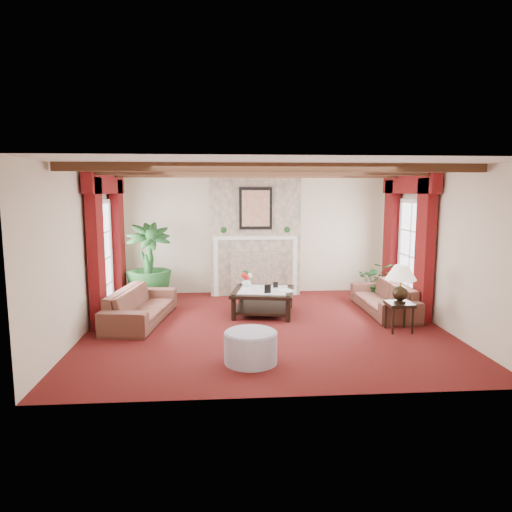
{
  "coord_description": "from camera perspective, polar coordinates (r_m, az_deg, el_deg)",
  "views": [
    {
      "loc": [
        -0.73,
        -7.62,
        2.32
      ],
      "look_at": [
        -0.14,
        0.4,
        1.18
      ],
      "focal_mm": 32.0,
      "sensor_mm": 36.0,
      "label": 1
    }
  ],
  "objects": [
    {
      "name": "left_wall",
      "position": [
        8.01,
        -20.67,
        0.62
      ],
      "size": [
        0.02,
        5.5,
        2.7
      ],
      "primitive_type": "cube",
      "color": "beige",
      "rests_on": "ground"
    },
    {
      "name": "floor",
      "position": [
        8.0,
        1.19,
        -8.77
      ],
      "size": [
        6.0,
        6.0,
        0.0
      ],
      "primitive_type": "plane",
      "color": "#48100C",
      "rests_on": "ground"
    },
    {
      "name": "curtains_left",
      "position": [
        8.88,
        -18.35,
        9.18
      ],
      "size": [
        0.2,
        2.4,
        2.55
      ],
      "primitive_type": null,
      "color": "#4F0C0A",
      "rests_on": "ground"
    },
    {
      "name": "book",
      "position": [
        8.47,
        3.12,
        -3.47
      ],
      "size": [
        0.25,
        0.2,
        0.32
      ],
      "primitive_type": "imported",
      "rotation": [
        0.0,
        0.0,
        0.43
      ],
      "color": "black",
      "rests_on": "coffee_table"
    },
    {
      "name": "coffee_table",
      "position": [
        8.72,
        0.91,
        -5.76
      ],
      "size": [
        1.32,
        1.32,
        0.46
      ],
      "primitive_type": null,
      "rotation": [
        0.0,
        0.0,
        -0.18
      ],
      "color": "black",
      "rests_on": "ground"
    },
    {
      "name": "curtains_right",
      "position": [
        9.34,
        18.61,
        9.09
      ],
      "size": [
        0.2,
        2.4,
        2.55
      ],
      "primitive_type": null,
      "color": "#4F0C0A",
      "rests_on": "ground"
    },
    {
      "name": "french_door_right",
      "position": [
        9.38,
        19.12,
        6.5
      ],
      "size": [
        0.1,
        1.1,
        2.16
      ],
      "primitive_type": null,
      "color": "white",
      "rests_on": "ground"
    },
    {
      "name": "french_door_left",
      "position": [
        8.91,
        -18.92,
        6.44
      ],
      "size": [
        0.1,
        1.1,
        2.16
      ],
      "primitive_type": null,
      "color": "white",
      "rests_on": "ground"
    },
    {
      "name": "sofa_left",
      "position": [
        8.41,
        -14.22,
        -5.35
      ],
      "size": [
        2.22,
        1.19,
        0.8
      ],
      "primitive_type": "imported",
      "rotation": [
        0.0,
        0.0,
        1.42
      ],
      "color": "#360E15",
      "rests_on": "ground"
    },
    {
      "name": "back_wall",
      "position": [
        10.44,
        -0.21,
        2.77
      ],
      "size": [
        6.0,
        0.02,
        2.7
      ],
      "primitive_type": "cube",
      "color": "beige",
      "rests_on": "ground"
    },
    {
      "name": "right_wall",
      "position": [
        8.54,
        21.7,
        1.0
      ],
      "size": [
        0.02,
        5.5,
        2.7
      ],
      "primitive_type": "cube",
      "color": "beige",
      "rests_on": "ground"
    },
    {
      "name": "potted_palm",
      "position": [
        9.85,
        -13.21,
        -2.97
      ],
      "size": [
        1.78,
        2.14,
        0.93
      ],
      "primitive_type": "imported",
      "rotation": [
        0.0,
        0.0,
        0.27
      ],
      "color": "black",
      "rests_on": "ground"
    },
    {
      "name": "side_table",
      "position": [
        8.04,
        17.44,
        -7.25
      ],
      "size": [
        0.43,
        0.43,
        0.49
      ],
      "primitive_type": null,
      "rotation": [
        0.0,
        0.0,
        0.04
      ],
      "color": "black",
      "rests_on": "ground"
    },
    {
      "name": "photo_frame_b",
      "position": [
        8.82,
        2.45,
        -3.65
      ],
      "size": [
        0.1,
        0.02,
        0.12
      ],
      "primitive_type": null,
      "rotation": [
        0.0,
        0.0,
        0.06
      ],
      "color": "black",
      "rests_on": "coffee_table"
    },
    {
      "name": "sofa_right",
      "position": [
        9.16,
        15.7,
        -4.43
      ],
      "size": [
        1.95,
        0.58,
        0.76
      ],
      "primitive_type": "imported",
      "rotation": [
        0.0,
        0.0,
        -1.57
      ],
      "color": "#360E15",
      "rests_on": "ground"
    },
    {
      "name": "flower_vase",
      "position": [
        8.96,
        -1.2,
        -3.27
      ],
      "size": [
        0.28,
        0.28,
        0.18
      ],
      "primitive_type": "imported",
      "rotation": [
        0.0,
        0.0,
        0.26
      ],
      "color": "silver",
      "rests_on": "coffee_table"
    },
    {
      "name": "ottoman",
      "position": [
        6.33,
        -0.65,
        -11.36
      ],
      "size": [
        0.73,
        0.73,
        0.42
      ],
      "primitive_type": "cylinder",
      "color": "#9791A4",
      "rests_on": "ground"
    },
    {
      "name": "table_lamp",
      "position": [
        7.91,
        17.61,
        -3.29
      ],
      "size": [
        0.51,
        0.51,
        0.64
      ],
      "primitive_type": null,
      "color": "black",
      "rests_on": "side_table"
    },
    {
      "name": "ceiling",
      "position": [
        7.66,
        1.26,
        10.94
      ],
      "size": [
        6.0,
        6.0,
        0.0
      ],
      "primitive_type": "plane",
      "rotation": [
        3.14,
        0.0,
        0.0
      ],
      "color": "white",
      "rests_on": "floor"
    },
    {
      "name": "fireplace",
      "position": [
        10.2,
        -0.13,
        10.23
      ],
      "size": [
        2.0,
        0.52,
        2.7
      ],
      "primitive_type": null,
      "color": "tan",
      "rests_on": "ground"
    },
    {
      "name": "photo_frame_a",
      "position": [
        8.34,
        1.46,
        -4.18
      ],
      "size": [
        0.12,
        0.04,
        0.16
      ],
      "primitive_type": null,
      "rotation": [
        0.0,
        0.0,
        0.19
      ],
      "color": "black",
      "rests_on": "coffee_table"
    },
    {
      "name": "ceiling_beams",
      "position": [
        7.66,
        1.25,
        10.49
      ],
      "size": [
        6.0,
        3.0,
        0.12
      ],
      "primitive_type": null,
      "color": "#3E2113",
      "rests_on": "ceiling"
    },
    {
      "name": "small_plant",
      "position": [
        10.09,
        14.7,
        -3.56
      ],
      "size": [
        1.11,
        1.16,
        0.66
      ],
      "primitive_type": "imported",
      "rotation": [
        0.0,
        0.0,
        -0.22
      ],
      "color": "black",
      "rests_on": "ground"
    }
  ]
}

